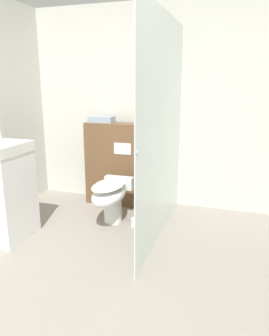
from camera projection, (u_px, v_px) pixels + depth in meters
name	position (u px, v px, depth m)	size (l,w,h in m)	color
ground_plane	(58.00, 303.00, 2.37)	(12.00, 12.00, 0.00)	gray
wall_back	(146.00, 107.00, 4.17)	(8.00, 0.06, 2.50)	silver
partition_panel	(126.00, 165.00, 4.20)	(1.05, 0.25, 1.06)	brown
shower_glass	(163.00, 131.00, 3.21)	(0.04, 1.82, 2.19)	silver
toilet	(111.00, 196.00, 3.64)	(0.34, 0.67, 0.49)	white
hair_drier	(154.00, 116.00, 3.90)	(0.17, 0.08, 0.15)	#2D2D33
folded_towel	(102.00, 119.00, 4.16)	(0.31, 0.18, 0.08)	#8C9EAD
spare_toilet_roll	(136.00, 222.00, 3.64)	(0.11, 0.11, 0.09)	white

